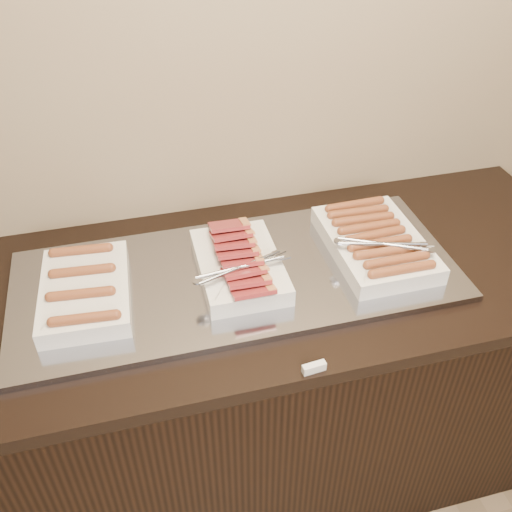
{
  "coord_description": "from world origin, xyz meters",
  "views": [
    {
      "loc": [
        -0.28,
        0.97,
        1.92
      ],
      "look_at": [
        0.02,
        2.13,
        0.97
      ],
      "focal_mm": 40.0,
      "sensor_mm": 36.0,
      "label": 1
    }
  ],
  "objects_px": {
    "counter": "(249,382)",
    "dish_left": "(85,290)",
    "warming_tray": "(237,276)",
    "dish_center": "(239,264)",
    "dish_right": "(375,242)"
  },
  "relations": [
    {
      "from": "counter",
      "to": "dish_left",
      "type": "xyz_separation_m",
      "value": [
        -0.43,
        0.0,
        0.5
      ]
    },
    {
      "from": "counter",
      "to": "dish_left",
      "type": "relative_size",
      "value": 6.05
    },
    {
      "from": "dish_left",
      "to": "counter",
      "type": "bearing_deg",
      "value": 2.76
    },
    {
      "from": "counter",
      "to": "warming_tray",
      "type": "xyz_separation_m",
      "value": [
        -0.03,
        0.0,
        0.46
      ]
    },
    {
      "from": "counter",
      "to": "dish_center",
      "type": "xyz_separation_m",
      "value": [
        -0.02,
        -0.0,
        0.5
      ]
    },
    {
      "from": "dish_left",
      "to": "dish_center",
      "type": "relative_size",
      "value": 0.98
    },
    {
      "from": "counter",
      "to": "dish_right",
      "type": "xyz_separation_m",
      "value": [
        0.37,
        -0.0,
        0.5
      ]
    },
    {
      "from": "dish_left",
      "to": "dish_right",
      "type": "relative_size",
      "value": 0.9
    },
    {
      "from": "counter",
      "to": "warming_tray",
      "type": "bearing_deg",
      "value": 180.0
    },
    {
      "from": "dish_center",
      "to": "dish_right",
      "type": "height_order",
      "value": "dish_center"
    },
    {
      "from": "warming_tray",
      "to": "dish_center",
      "type": "relative_size",
      "value": 3.47
    },
    {
      "from": "counter",
      "to": "dish_right",
      "type": "relative_size",
      "value": 5.45
    },
    {
      "from": "warming_tray",
      "to": "dish_right",
      "type": "height_order",
      "value": "dish_right"
    },
    {
      "from": "warming_tray",
      "to": "dish_right",
      "type": "distance_m",
      "value": 0.4
    },
    {
      "from": "warming_tray",
      "to": "dish_left",
      "type": "height_order",
      "value": "dish_left"
    }
  ]
}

